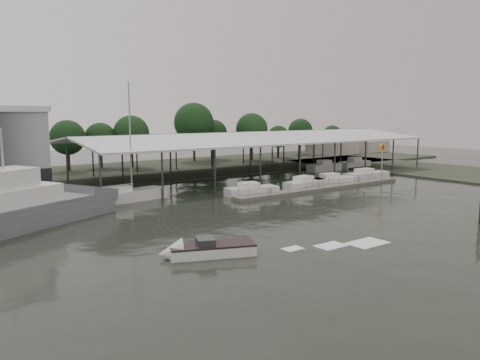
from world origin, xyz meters
TOP-DOWN VIEW (x-y plane):
  - ground at (0.00, 0.00)m, footprint 200.00×200.00m
  - land_strip_far at (0.00, 42.00)m, footprint 140.00×30.00m
  - land_strip_east at (45.00, 10.00)m, footprint 20.00×60.00m
  - covered_boat_shed at (17.00, 28.00)m, footprint 58.24×24.00m
  - floating_dock at (15.00, 10.00)m, footprint 28.00×2.00m
  - shell_fuel_sign at (27.00, 9.99)m, footprint 1.10×0.18m
  - distant_commercial_buildings at (59.03, 44.69)m, footprint 22.00×8.00m
  - grey_trawler at (-21.06, 11.17)m, footprint 19.32×12.51m
  - white_sailboat at (-8.65, 17.45)m, footprint 8.96×3.73m
  - speedboat_underway at (-12.74, -5.09)m, footprint 16.79×7.99m
  - moored_cruiser_0 at (4.66, 11.93)m, footprint 6.74×3.27m
  - moored_cruiser_1 at (13.87, 12.11)m, footprint 7.42×3.37m
  - moored_cruiser_2 at (18.75, 12.00)m, footprint 6.99×3.29m
  - moored_cruiser_3 at (27.15, 12.87)m, footprint 8.04×2.59m
  - horizon_tree_line at (21.50, 48.27)m, footprint 67.90×12.35m

SIDE VIEW (x-z plane):
  - ground at x=0.00m, z-range 0.00..0.00m
  - land_strip_far at x=0.00m, z-range -0.05..0.25m
  - land_strip_east at x=45.00m, z-range -0.05..0.25m
  - floating_dock at x=15.00m, z-range -0.50..0.90m
  - speedboat_underway at x=-12.74m, z-range -0.61..1.39m
  - moored_cruiser_0 at x=4.66m, z-range -0.24..1.46m
  - moored_cruiser_1 at x=13.87m, z-range -0.24..1.46m
  - moored_cruiser_2 at x=18.75m, z-range -0.24..1.46m
  - moored_cruiser_3 at x=27.15m, z-range -0.24..1.46m
  - white_sailboat at x=-8.65m, z-range -6.01..7.33m
  - grey_trawler at x=-21.06m, z-range -2.84..6.00m
  - distant_commercial_buildings at x=59.03m, z-range -0.16..3.84m
  - shell_fuel_sign at x=27.00m, z-range 1.15..6.70m
  - covered_boat_shed at x=17.00m, z-range 2.65..9.61m
  - horizon_tree_line at x=21.50m, z-range 0.38..12.37m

